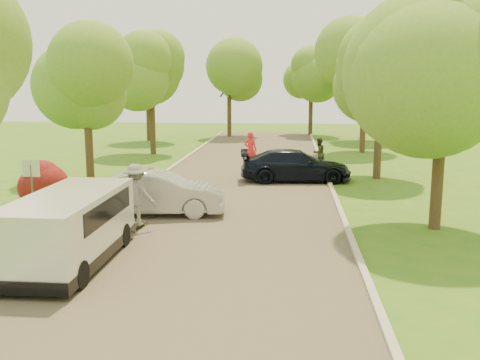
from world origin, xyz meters
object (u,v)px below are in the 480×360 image
at_px(street_sign, 32,179).
at_px(silver_sedan, 157,193).
at_px(minivan, 70,227).
at_px(dark_sedan, 296,165).
at_px(person_olive, 319,153).
at_px(longboard, 137,225).
at_px(skateboarder, 136,195).
at_px(person_striped, 251,150).

distance_m(street_sign, silver_sedan, 4.09).
bearing_deg(minivan, street_sign, 128.12).
relative_size(dark_sedan, person_olive, 3.20).
relative_size(longboard, skateboarder, 0.53).
bearing_deg(silver_sedan, longboard, 167.97).
bearing_deg(longboard, minivan, 88.33).
bearing_deg(person_striped, person_olive, -150.62).
height_order(minivan, person_olive, minivan).
relative_size(silver_sedan, longboard, 4.55).
xyz_separation_m(skateboarder, person_striped, (2.63, 12.53, -0.11)).
bearing_deg(dark_sedan, person_olive, -21.85).
relative_size(longboard, person_olive, 0.64).
xyz_separation_m(minivan, silver_sedan, (0.89, 5.27, -0.18)).
distance_m(street_sign, minivan, 4.24).
relative_size(silver_sedan, skateboarder, 2.41).
height_order(dark_sedan, skateboarder, skateboarder).
bearing_deg(street_sign, silver_sedan, 29.57).
distance_m(minivan, silver_sedan, 5.35).
bearing_deg(street_sign, skateboarder, 1.79).
bearing_deg(minivan, longboard, 78.17).
bearing_deg(skateboarder, street_sign, 11.77).
relative_size(minivan, longboard, 4.74).
distance_m(street_sign, person_olive, 16.45).
bearing_deg(longboard, street_sign, 11.77).
bearing_deg(skateboarder, dark_sedan, -109.58).
bearing_deg(street_sign, dark_sedan, 47.08).
bearing_deg(minivan, silver_sedan, 80.21).
bearing_deg(longboard, skateboarder, 126.54).
bearing_deg(minivan, skateboarder, 78.17).
bearing_deg(dark_sedan, skateboarder, 144.95).
distance_m(dark_sedan, longboard, 10.17).
bearing_deg(person_olive, skateboarder, 24.28).
distance_m(dark_sedan, person_striped, 4.40).
bearing_deg(person_striped, silver_sedan, 95.60).
bearing_deg(dark_sedan, silver_sedan, 139.80).
bearing_deg(longboard, person_striped, -91.88).
bearing_deg(dark_sedan, longboard, 144.95).
distance_m(longboard, person_striped, 12.83).
bearing_deg(silver_sedan, street_sign, 113.38).
bearing_deg(silver_sedan, person_olive, -34.46).
xyz_separation_m(dark_sedan, person_striped, (-2.38, 3.69, 0.24)).
xyz_separation_m(silver_sedan, longboard, (-0.19, -1.88, -0.66)).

